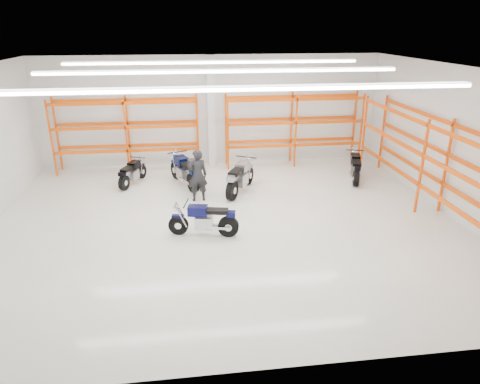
{
  "coord_description": "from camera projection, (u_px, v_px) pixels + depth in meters",
  "views": [
    {
      "loc": [
        -1.06,
        -11.69,
        5.6
      ],
      "look_at": [
        0.5,
        0.5,
        0.77
      ],
      "focal_mm": 32.0,
      "sensor_mm": 36.0,
      "label": 1
    }
  ],
  "objects": [
    {
      "name": "room_shell",
      "position": [
        224.0,
        115.0,
        11.79
      ],
      "size": [
        14.02,
        12.02,
        4.51
      ],
      "color": "silver",
      "rests_on": "ground"
    },
    {
      "name": "motorcycle_back_b",
      "position": [
        186.0,
        171.0,
        15.62
      ],
      "size": [
        1.24,
        2.35,
        1.26
      ],
      "color": "black",
      "rests_on": "ground"
    },
    {
      "name": "structural_column",
      "position": [
        211.0,
        112.0,
        17.51
      ],
      "size": [
        0.32,
        0.32,
        4.5
      ],
      "primitive_type": "cube",
      "color": "white",
      "rests_on": "ground"
    },
    {
      "name": "motorcycle_back_a",
      "position": [
        132.0,
        174.0,
        15.87
      ],
      "size": [
        0.93,
        1.78,
        0.92
      ],
      "color": "black",
      "rests_on": "ground"
    },
    {
      "name": "standing_man",
      "position": [
        198.0,
        175.0,
        14.27
      ],
      "size": [
        0.7,
        0.5,
        1.79
      ],
      "primitive_type": "imported",
      "rotation": [
        0.0,
        0.0,
        3.26
      ],
      "color": "black",
      "rests_on": "ground"
    },
    {
      "name": "pallet_racking_side",
      "position": [
        436.0,
        157.0,
        13.07
      ],
      "size": [
        0.87,
        9.07,
        3.0
      ],
      "color": "#FF4A09",
      "rests_on": "ground"
    },
    {
      "name": "motorcycle_back_d",
      "position": [
        355.0,
        168.0,
        16.32
      ],
      "size": [
        0.92,
        2.08,
        1.05
      ],
      "color": "black",
      "rests_on": "ground"
    },
    {
      "name": "motorcycle_main",
      "position": [
        207.0,
        220.0,
        12.01
      ],
      "size": [
        2.0,
        0.78,
        0.99
      ],
      "color": "black",
      "rests_on": "ground"
    },
    {
      "name": "motorcycle_back_c",
      "position": [
        240.0,
        178.0,
        15.07
      ],
      "size": [
        1.26,
        2.15,
        1.16
      ],
      "color": "black",
      "rests_on": "ground"
    },
    {
      "name": "pallet_racking_back_right",
      "position": [
        294.0,
        123.0,
        17.77
      ],
      "size": [
        5.67,
        0.87,
        3.0
      ],
      "color": "#FF4A09",
      "rests_on": "ground"
    },
    {
      "name": "ground",
      "position": [
        226.0,
        222.0,
        12.96
      ],
      "size": [
        14.0,
        14.0,
        0.0
      ],
      "primitive_type": "plane",
      "color": "beige",
      "rests_on": "ground"
    },
    {
      "name": "pallet_racking_back_left",
      "position": [
        127.0,
        127.0,
        16.96
      ],
      "size": [
        5.67,
        0.87,
        3.0
      ],
      "color": "#FF4A09",
      "rests_on": "ground"
    }
  ]
}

